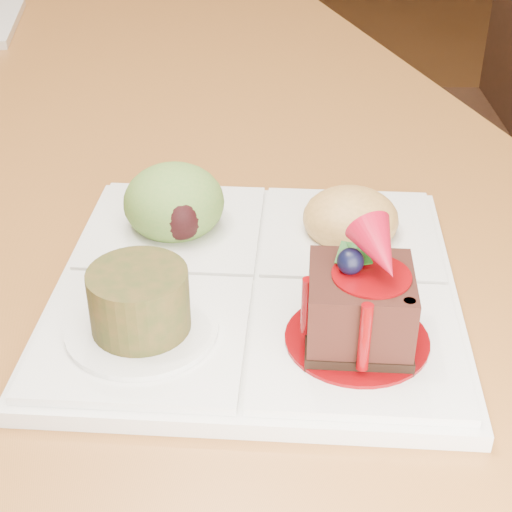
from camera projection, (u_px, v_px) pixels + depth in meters
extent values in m
plane|color=brown|center=(73.00, 450.00, 1.45)|extent=(6.00, 6.00, 0.00)
cube|color=#935426|center=(5.00, 67.00, 1.06)|extent=(1.00, 1.80, 0.04)
cylinder|color=#935426|center=(194.00, 87.00, 2.05)|extent=(0.06, 0.06, 0.71)
cube|color=black|center=(409.00, 140.00, 1.47)|extent=(0.56, 0.56, 0.04)
cylinder|color=black|center=(308.00, 308.00, 1.44)|extent=(0.04, 0.04, 0.46)
cylinder|color=black|center=(469.00, 208.00, 1.76)|extent=(0.04, 0.04, 0.46)
cylinder|color=black|center=(299.00, 207.00, 1.76)|extent=(0.04, 0.04, 0.46)
cube|color=silver|center=(256.00, 289.00, 0.57)|extent=(0.37, 0.37, 0.01)
cube|color=silver|center=(356.00, 344.00, 0.50)|extent=(0.17, 0.17, 0.01)
cube|color=silver|center=(143.00, 335.00, 0.51)|extent=(0.17, 0.17, 0.01)
cube|color=silver|center=(176.00, 227.00, 0.63)|extent=(0.17, 0.17, 0.01)
cube|color=silver|center=(349.00, 233.00, 0.62)|extent=(0.17, 0.17, 0.01)
cylinder|color=#650306|center=(357.00, 339.00, 0.50)|extent=(0.09, 0.09, 0.00)
cube|color=black|center=(357.00, 335.00, 0.50)|extent=(0.09, 0.09, 0.01)
cube|color=black|center=(360.00, 303.00, 0.49)|extent=(0.08, 0.08, 0.04)
cylinder|color=#650306|center=(363.00, 274.00, 0.48)|extent=(0.05, 0.05, 0.00)
sphere|color=black|center=(350.00, 261.00, 0.47)|extent=(0.02, 0.02, 0.02)
cone|color=maroon|center=(380.00, 251.00, 0.46)|extent=(0.03, 0.05, 0.04)
cube|color=#133F0F|center=(360.00, 253.00, 0.48)|extent=(0.01, 0.02, 0.01)
cube|color=#133F0F|center=(347.00, 254.00, 0.48)|extent=(0.02, 0.02, 0.01)
cylinder|color=#650306|center=(365.00, 337.00, 0.46)|extent=(0.01, 0.01, 0.05)
cylinder|color=#650306|center=(406.00, 329.00, 0.46)|extent=(0.01, 0.01, 0.04)
cylinder|color=#650306|center=(307.00, 306.00, 0.48)|extent=(0.01, 0.01, 0.04)
cylinder|color=silver|center=(142.00, 329.00, 0.51)|extent=(0.10, 0.10, 0.00)
cylinder|color=#4C3415|center=(139.00, 300.00, 0.50)|extent=(0.06, 0.06, 0.04)
cylinder|color=#44200E|center=(137.00, 281.00, 0.49)|extent=(0.05, 0.05, 0.00)
ellipsoid|color=olive|center=(174.00, 202.00, 0.62)|extent=(0.08, 0.08, 0.06)
ellipsoid|color=black|center=(181.00, 218.00, 0.60)|extent=(0.04, 0.03, 0.04)
ellipsoid|color=#C89348|center=(351.00, 218.00, 0.61)|extent=(0.08, 0.08, 0.05)
cube|color=#CF430F|center=(367.00, 210.00, 0.62)|extent=(0.02, 0.02, 0.02)
cube|color=#497A1A|center=(336.00, 206.00, 0.63)|extent=(0.02, 0.02, 0.02)
cube|color=#CF430F|center=(335.00, 220.00, 0.61)|extent=(0.02, 0.02, 0.02)
cube|color=#497A1A|center=(364.00, 219.00, 0.60)|extent=(0.02, 0.02, 0.02)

